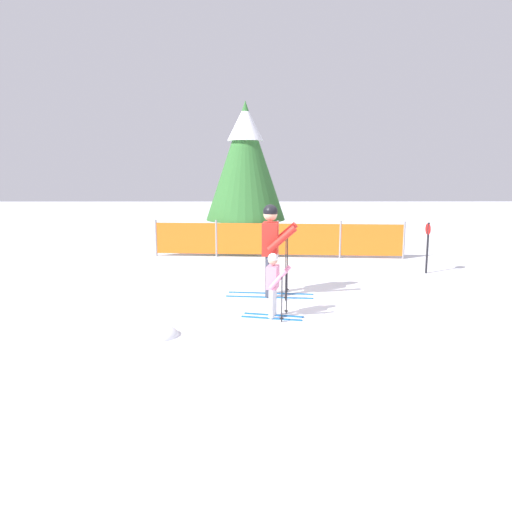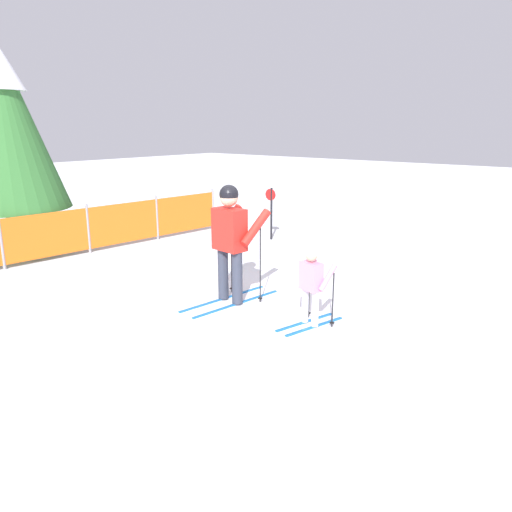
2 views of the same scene
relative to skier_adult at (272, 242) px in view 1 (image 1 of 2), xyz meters
The scene contains 7 objects.
ground_plane 1.13m from the skier_adult, 56.22° to the right, with size 60.00×60.00×0.00m, color white.
skier_adult is the anchor object (origin of this frame).
skier_child 1.56m from the skier_adult, 90.60° to the right, with size 1.08×0.55×1.12m.
safety_fence 4.50m from the skier_adult, 85.62° to the left, with size 7.18×0.62×1.07m.
conifer_far 6.06m from the skier_adult, 95.96° to the left, with size 2.46×2.46×4.56m.
trail_marker 4.47m from the skier_adult, 29.61° to the left, with size 0.05×0.28×1.25m.
snow_mound 3.30m from the skier_adult, 128.27° to the right, with size 0.83×0.71×0.33m, color white.
Camera 1 is at (-0.51, -9.55, 2.52)m, focal length 35.00 mm.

